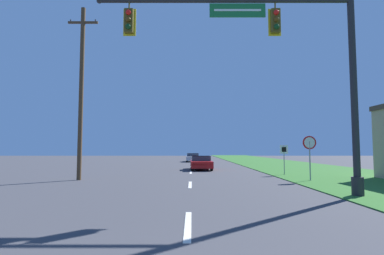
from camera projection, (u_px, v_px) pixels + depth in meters
grass_verge_right at (293, 166)px, 31.00m from camera, size 10.00×110.00×0.04m
road_center_line at (192, 172)px, 23.04m from camera, size 0.16×34.80×0.01m
signal_mast at (291, 60)px, 11.70m from camera, size 10.32×0.47×8.52m
car_ahead at (202, 163)px, 26.12m from camera, size 1.90×4.34×1.19m
far_car at (194, 157)px, 42.59m from camera, size 1.82×4.63×1.19m
stop_sign at (311, 148)px, 16.91m from camera, size 0.76×0.07×2.50m
route_sign_post at (285, 153)px, 20.84m from camera, size 0.55×0.06×2.03m
utility_pole_near at (82, 90)px, 17.80m from camera, size 1.80×0.26×10.34m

